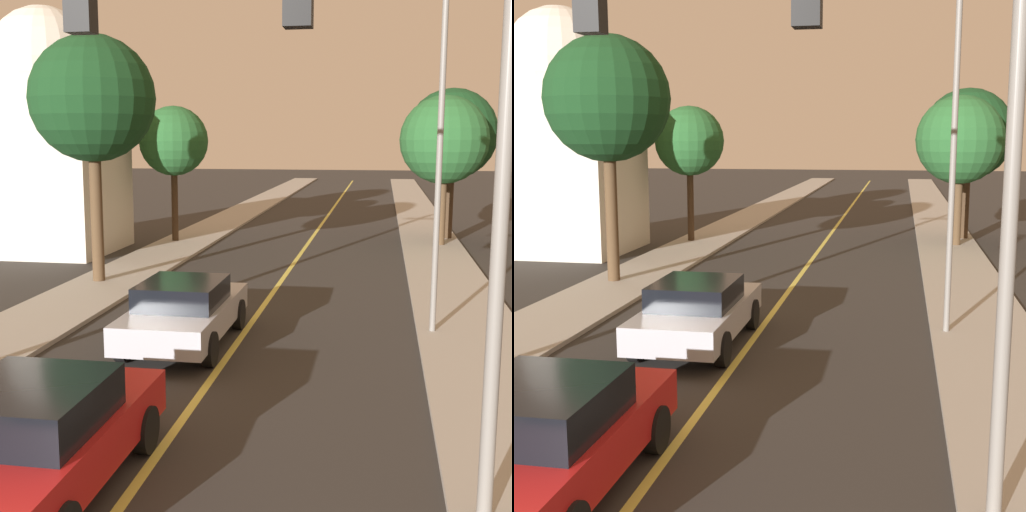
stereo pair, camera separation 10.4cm
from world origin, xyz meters
The scene contains 12 objects.
road_surface centered at (0.00, 36.00, 0.01)m, with size 8.07×80.00×0.01m.
sidewalk_left centered at (-5.28, 36.00, 0.06)m, with size 2.50×80.00×0.12m.
sidewalk_right centered at (5.28, 36.00, 0.06)m, with size 2.50×80.00×0.12m.
car_near_lane_front centered at (-1.13, 4.29, 0.81)m, with size 2.08×4.57×1.56m.
car_near_lane_second centered at (-1.13, 11.22, 0.78)m, with size 2.06×4.73×1.49m.
traffic_signal_mast centered at (2.65, 4.49, 5.13)m, with size 5.79×0.42×6.99m.
streetlamp_right centered at (3.93, 12.95, 5.13)m, with size 2.05×0.36×7.88m.
tree_left_near centered at (-5.64, 17.24, 5.73)m, with size 3.85×3.85×7.57m.
tree_left_far centered at (-5.78, 26.28, 4.42)m, with size 2.99×2.99×5.83m.
tree_right_near centered at (6.09, 29.18, 4.73)m, with size 3.99×3.99×6.63m.
tree_right_far centered at (5.61, 27.04, 4.48)m, with size 3.65×3.65×6.21m.
domed_building_left centered at (-10.13, 23.25, 4.51)m, with size 5.20×5.20×9.67m.
Camera 2 is at (3.23, -3.69, 4.59)m, focal length 50.00 mm.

